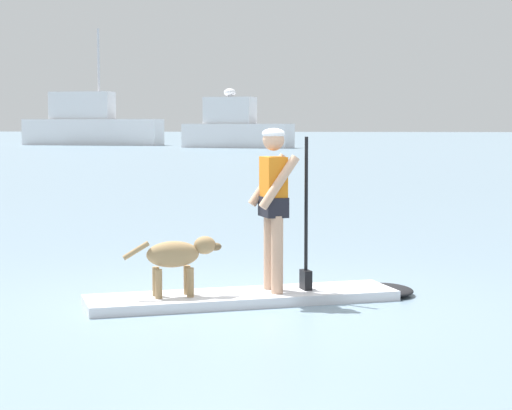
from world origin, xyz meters
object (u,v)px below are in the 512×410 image
Objects in this scene: person_paddler at (275,198)px; dog at (178,256)px; paddleboard at (264,296)px; moored_boat_center at (236,129)px; moored_boat_outer at (90,125)px.

person_paddler is 1.78× the size of dog.
paddleboard is 2.06× the size of person_paddler.
dog is (-0.91, -0.41, -0.55)m from person_paddler.
dog is at bearing -81.34° from moored_boat_center.
dog reaches higher than paddleboard.
moored_boat_outer is (-22.81, 67.19, 1.21)m from dog.
person_paddler is 1.14m from dog.
moored_boat_outer is 1.42× the size of moored_boat_center.
person_paddler is at bearing 24.27° from dog.
moored_boat_center is at bearing 99.46° from paddleboard.
moored_boat_outer is (-23.72, 66.78, 0.65)m from person_paddler.
paddleboard is 3.67× the size of dog.
person_paddler reaches higher than dog.
moored_boat_outer reaches higher than dog.
paddleboard is at bearing -70.54° from moored_boat_outer.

